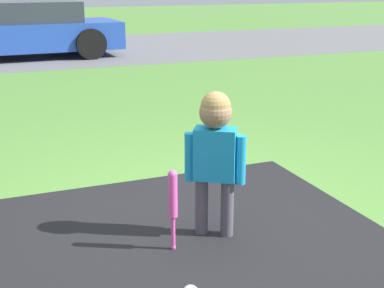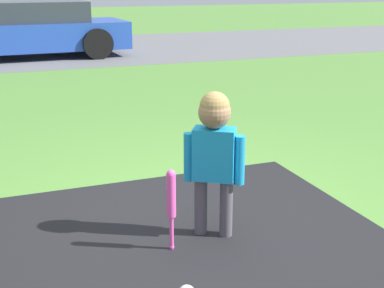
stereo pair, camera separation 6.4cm
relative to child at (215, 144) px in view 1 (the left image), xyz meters
name	(u,v)px [view 1 (the left image)]	position (x,y,z in m)	size (l,w,h in m)	color
ground_plane	(203,224)	(-0.01, 0.17, -0.64)	(60.00, 60.00, 0.00)	#518438
street_strip	(37,51)	(-0.01, 10.32, -0.64)	(40.00, 6.00, 0.01)	slate
child	(215,144)	(0.00, 0.00, 0.00)	(0.35, 0.27, 0.99)	#4C4751
baseball_bat	(173,199)	(-0.33, -0.10, -0.29)	(0.06, 0.06, 0.54)	#E54CA5
parked_car	(26,31)	(-0.30, 9.29, -0.06)	(4.10, 1.99, 1.20)	#2347AD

